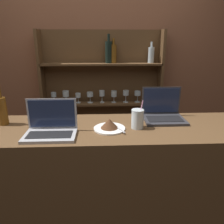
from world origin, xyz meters
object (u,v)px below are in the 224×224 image
at_px(laptop_near, 51,127).
at_px(wine_bottle_amber, 2,111).
at_px(laptop_far, 163,113).
at_px(cake_plate, 109,125).
at_px(water_glass, 137,119).

distance_m(laptop_near, wine_bottle_amber, 0.42).
relative_size(laptop_far, cake_plate, 1.41).
distance_m(water_glass, wine_bottle_amber, 0.94).
bearing_deg(cake_plate, water_glass, 4.39).
relative_size(laptop_far, water_glass, 1.53).
relative_size(cake_plate, water_glass, 1.09).
height_order(cake_plate, water_glass, water_glass).
relative_size(water_glass, wine_bottle_amber, 0.72).
height_order(cake_plate, wine_bottle_amber, wine_bottle_amber).
height_order(laptop_near, laptop_far, laptop_far).
bearing_deg(cake_plate, laptop_near, -169.38).
bearing_deg(cake_plate, wine_bottle_amber, 170.68).
distance_m(laptop_far, water_glass, 0.28).
bearing_deg(cake_plate, laptop_far, 24.20).
height_order(laptop_near, water_glass, laptop_near).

